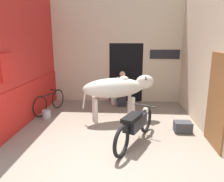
{
  "coord_description": "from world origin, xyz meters",
  "views": [
    {
      "loc": [
        0.45,
        -3.97,
        2.37
      ],
      "look_at": [
        0.02,
        1.96,
        0.96
      ],
      "focal_mm": 35.0,
      "sensor_mm": 36.0,
      "label": 1
    }
  ],
  "objects_px": {
    "motorcycle_near": "(135,125)",
    "bicycle": "(50,102)",
    "plastic_stool": "(114,98)",
    "crate": "(183,127)",
    "cow": "(118,88)",
    "bucket": "(46,114)",
    "shopkeeper_seated": "(122,88)"
  },
  "relations": [
    {
      "from": "crate",
      "to": "bucket",
      "type": "height_order",
      "value": "crate"
    },
    {
      "from": "shopkeeper_seated",
      "to": "crate",
      "type": "distance_m",
      "value": 2.83
    },
    {
      "from": "motorcycle_near",
      "to": "plastic_stool",
      "type": "xyz_separation_m",
      "value": [
        -0.69,
        3.1,
        -0.22
      ]
    },
    {
      "from": "motorcycle_near",
      "to": "bicycle",
      "type": "height_order",
      "value": "motorcycle_near"
    },
    {
      "from": "motorcycle_near",
      "to": "plastic_stool",
      "type": "height_order",
      "value": "motorcycle_near"
    },
    {
      "from": "cow",
      "to": "crate",
      "type": "relative_size",
      "value": 4.98
    },
    {
      "from": "crate",
      "to": "motorcycle_near",
      "type": "bearing_deg",
      "value": -150.43
    },
    {
      "from": "plastic_stool",
      "to": "crate",
      "type": "distance_m",
      "value": 3.08
    },
    {
      "from": "plastic_stool",
      "to": "crate",
      "type": "xyz_separation_m",
      "value": [
        1.96,
        -2.38,
        -0.09
      ]
    },
    {
      "from": "cow",
      "to": "motorcycle_near",
      "type": "height_order",
      "value": "cow"
    },
    {
      "from": "cow",
      "to": "plastic_stool",
      "type": "relative_size",
      "value": 5.13
    },
    {
      "from": "cow",
      "to": "plastic_stool",
      "type": "height_order",
      "value": "cow"
    },
    {
      "from": "bicycle",
      "to": "cow",
      "type": "bearing_deg",
      "value": -14.3
    },
    {
      "from": "bicycle",
      "to": "shopkeeper_seated",
      "type": "height_order",
      "value": "shopkeeper_seated"
    },
    {
      "from": "motorcycle_near",
      "to": "bicycle",
      "type": "relative_size",
      "value": 1.23
    },
    {
      "from": "motorcycle_near",
      "to": "shopkeeper_seated",
      "type": "relative_size",
      "value": 1.54
    },
    {
      "from": "motorcycle_near",
      "to": "bicycle",
      "type": "xyz_separation_m",
      "value": [
        -2.77,
        2.06,
        -0.11
      ]
    },
    {
      "from": "plastic_stool",
      "to": "bucket",
      "type": "bearing_deg",
      "value": -140.27
    },
    {
      "from": "bucket",
      "to": "motorcycle_near",
      "type": "bearing_deg",
      "value": -28.57
    },
    {
      "from": "bicycle",
      "to": "bucket",
      "type": "relative_size",
      "value": 6.06
    },
    {
      "from": "bicycle",
      "to": "crate",
      "type": "bearing_deg",
      "value": -18.31
    },
    {
      "from": "shopkeeper_seated",
      "to": "bucket",
      "type": "xyz_separation_m",
      "value": [
        -2.28,
        -1.5,
        -0.53
      ]
    },
    {
      "from": "motorcycle_near",
      "to": "bucket",
      "type": "xyz_separation_m",
      "value": [
        -2.67,
        1.45,
        -0.32
      ]
    },
    {
      "from": "motorcycle_near",
      "to": "shopkeeper_seated",
      "type": "distance_m",
      "value": 2.99
    },
    {
      "from": "shopkeeper_seated",
      "to": "plastic_stool",
      "type": "distance_m",
      "value": 0.55
    },
    {
      "from": "bicycle",
      "to": "crate",
      "type": "relative_size",
      "value": 3.58
    },
    {
      "from": "motorcycle_near",
      "to": "plastic_stool",
      "type": "distance_m",
      "value": 3.18
    },
    {
      "from": "plastic_stool",
      "to": "motorcycle_near",
      "type": "bearing_deg",
      "value": -77.4
    },
    {
      "from": "cow",
      "to": "plastic_stool",
      "type": "xyz_separation_m",
      "value": [
        -0.21,
        1.62,
        -0.76
      ]
    },
    {
      "from": "crate",
      "to": "bucket",
      "type": "bearing_deg",
      "value": 169.45
    },
    {
      "from": "crate",
      "to": "shopkeeper_seated",
      "type": "bearing_deg",
      "value": 126.46
    },
    {
      "from": "cow",
      "to": "shopkeeper_seated",
      "type": "bearing_deg",
      "value": 86.31
    }
  ]
}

